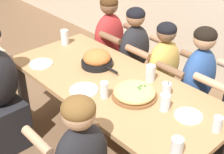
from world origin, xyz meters
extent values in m
plane|color=brown|center=(0.00, 0.00, 0.00)|extent=(18.00, 18.00, 0.00)
cube|color=tan|center=(0.00, 0.00, 0.74)|extent=(1.92, 0.84, 0.04)
cube|color=#4C4C51|center=(-0.90, -0.36, 0.36)|extent=(0.07, 0.07, 0.72)
cube|color=#4C4C51|center=(-0.90, 0.36, 0.36)|extent=(0.07, 0.07, 0.72)
cylinder|color=brown|center=(0.26, -0.01, 0.76)|extent=(0.34, 0.34, 0.02)
torus|color=#DBB26B|center=(0.26, -0.01, 0.80)|extent=(0.32, 0.32, 0.03)
cylinder|color=#E5C675|center=(0.26, -0.01, 0.79)|extent=(0.27, 0.27, 0.03)
cylinder|color=#4C7A3D|center=(0.25, 0.07, 0.81)|extent=(0.02, 0.02, 0.01)
cylinder|color=#4C7A3D|center=(0.27, 0.09, 0.81)|extent=(0.02, 0.02, 0.01)
cylinder|color=#4C7A3D|center=(0.27, 0.04, 0.81)|extent=(0.02, 0.02, 0.01)
cylinder|color=#4C7A3D|center=(0.25, 0.04, 0.81)|extent=(0.02, 0.02, 0.01)
cylinder|color=black|center=(-0.29, 0.09, 0.78)|extent=(0.27, 0.27, 0.05)
cylinder|color=black|center=(-0.10, 0.09, 0.79)|extent=(0.12, 0.02, 0.02)
ellipsoid|color=#C17038|center=(-0.29, 0.09, 0.84)|extent=(0.24, 0.24, 0.13)
cylinder|color=white|center=(-0.06, -0.24, 0.76)|extent=(0.22, 0.22, 0.01)
cube|color=#B7B7BC|center=(-0.06, -0.24, 0.77)|extent=(0.14, 0.09, 0.01)
cylinder|color=white|center=(0.67, 0.09, 0.76)|extent=(0.19, 0.19, 0.01)
cube|color=#B7B7BC|center=(0.67, 0.09, 0.77)|extent=(0.10, 0.11, 0.01)
cylinder|color=white|center=(-0.64, -0.26, 0.76)|extent=(0.21, 0.21, 0.01)
cube|color=#B7B7BC|center=(-0.64, -0.26, 0.77)|extent=(0.06, 0.14, 0.01)
cylinder|color=silver|center=(0.40, 0.18, 0.81)|extent=(0.07, 0.07, 0.10)
cylinder|color=#1EA8DB|center=(0.40, 0.18, 0.79)|extent=(0.06, 0.06, 0.07)
cylinder|color=black|center=(0.42, 0.18, 0.82)|extent=(0.01, 0.02, 0.13)
cylinder|color=silver|center=(0.19, 0.24, 0.82)|extent=(0.08, 0.08, 0.14)
cylinder|color=black|center=(0.19, 0.24, 0.79)|extent=(0.07, 0.07, 0.08)
cylinder|color=silver|center=(-0.85, 0.14, 0.83)|extent=(0.08, 0.08, 0.15)
cylinder|color=black|center=(-0.85, 0.14, 0.79)|extent=(0.07, 0.07, 0.07)
cylinder|color=silver|center=(0.88, 0.10, 0.81)|extent=(0.06, 0.06, 0.11)
cylinder|color=black|center=(0.88, 0.10, 0.80)|extent=(0.05, 0.05, 0.08)
cylinder|color=silver|center=(0.84, -0.26, 0.82)|extent=(0.07, 0.07, 0.12)
cylinder|color=silver|center=(0.51, 0.03, 0.82)|extent=(0.07, 0.07, 0.12)
cylinder|color=black|center=(0.51, 0.03, 0.80)|extent=(0.06, 0.06, 0.09)
cylinder|color=silver|center=(0.12, -0.18, 0.82)|extent=(0.06, 0.06, 0.13)
cylinder|color=black|center=(0.12, -0.18, 0.79)|extent=(0.05, 0.05, 0.07)
cube|color=gold|center=(0.01, 0.64, 0.23)|extent=(0.32, 0.34, 0.46)
ellipsoid|color=gold|center=(0.01, 0.64, 0.69)|extent=(0.24, 0.36, 0.46)
sphere|color=brown|center=(0.01, 0.64, 1.01)|extent=(0.18, 0.18, 0.18)
ellipsoid|color=black|center=(0.01, 0.64, 1.04)|extent=(0.18, 0.18, 0.12)
cylinder|color=brown|center=(0.21, 0.81, 0.78)|extent=(0.28, 0.06, 0.06)
cylinder|color=brown|center=(0.21, 0.47, 0.78)|extent=(0.28, 0.06, 0.06)
cube|color=#B22D2D|center=(-0.74, 0.64, 0.23)|extent=(0.32, 0.34, 0.46)
ellipsoid|color=#B22D2D|center=(-0.74, 0.64, 0.72)|extent=(0.24, 0.36, 0.52)
sphere|color=brown|center=(-0.74, 0.64, 1.07)|extent=(0.19, 0.19, 0.19)
ellipsoid|color=#422814|center=(-0.74, 0.64, 1.10)|extent=(0.19, 0.19, 0.13)
cylinder|color=brown|center=(-0.54, 0.81, 0.83)|extent=(0.28, 0.06, 0.06)
cylinder|color=brown|center=(-0.54, 0.47, 0.83)|extent=(0.28, 0.06, 0.06)
cube|color=#232328|center=(-0.37, 0.64, 0.23)|extent=(0.32, 0.34, 0.46)
ellipsoid|color=#232328|center=(-0.37, 0.64, 0.71)|extent=(0.24, 0.36, 0.49)
sphere|color=#9E7051|center=(-0.37, 0.64, 1.04)|extent=(0.18, 0.18, 0.18)
ellipsoid|color=black|center=(-0.37, 0.64, 1.08)|extent=(0.18, 0.18, 0.13)
cylinder|color=#9E7051|center=(-0.16, 0.81, 0.81)|extent=(0.28, 0.06, 0.06)
cylinder|color=#9E7051|center=(-0.16, 0.47, 0.81)|extent=(0.28, 0.06, 0.06)
cube|color=#2D5193|center=(0.39, 0.64, 0.23)|extent=(0.32, 0.34, 0.46)
ellipsoid|color=#2D5193|center=(0.39, 0.64, 0.72)|extent=(0.24, 0.36, 0.52)
sphere|color=tan|center=(0.39, 0.64, 1.07)|extent=(0.18, 0.18, 0.18)
ellipsoid|color=black|center=(0.39, 0.64, 1.10)|extent=(0.19, 0.19, 0.13)
cylinder|color=tan|center=(0.59, 0.47, 0.83)|extent=(0.28, 0.06, 0.06)
cube|color=#232328|center=(-0.72, -0.64, 0.23)|extent=(0.32, 0.34, 0.46)
cylinder|color=beige|center=(-0.93, -0.47, 0.84)|extent=(0.28, 0.06, 0.06)
sphere|color=tan|center=(0.43, -0.64, 1.02)|extent=(0.19, 0.19, 0.19)
ellipsoid|color=brown|center=(0.43, -0.64, 1.05)|extent=(0.20, 0.20, 0.14)
cylinder|color=tan|center=(0.22, -0.81, 0.79)|extent=(0.28, 0.06, 0.06)
cylinder|color=tan|center=(0.22, -0.47, 0.79)|extent=(0.28, 0.06, 0.06)
camera|label=1|loc=(1.56, -1.43, 2.08)|focal=50.00mm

